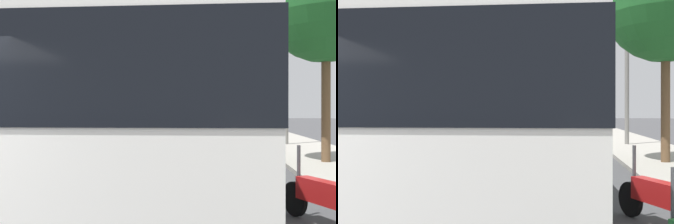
{
  "view_description": "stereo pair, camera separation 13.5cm",
  "coord_description": "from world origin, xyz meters",
  "views": [
    {
      "loc": [
        -2.86,
        -3.05,
        1.84
      ],
      "look_at": [
        8.47,
        -1.72,
        1.82
      ],
      "focal_mm": 43.95,
      "sensor_mm": 36.0,
      "label": 1
    },
    {
      "loc": [
        -2.85,
        -3.18,
        1.84
      ],
      "look_at": [
        8.47,
        -1.72,
        1.82
      ],
      "focal_mm": 43.95,
      "sensor_mm": 36.0,
      "label": 2
    }
  ],
  "objects": [
    {
      "name": "car_oncoming",
      "position": [
        27.94,
        2.78,
        0.71
      ],
      "size": [
        4.52,
        2.05,
        1.51
      ],
      "rotation": [
        0.0,
        0.0,
        3.08
      ],
      "color": "red",
      "rests_on": "ground"
    },
    {
      "name": "lane_divider_line",
      "position": [
        10.0,
        0.0,
        0.0
      ],
      "size": [
        110.0,
        0.16,
        0.01
      ],
      "primitive_type": "cube",
      "color": "silver",
      "rests_on": "ground"
    },
    {
      "name": "car_far_distant",
      "position": [
        39.34,
        -1.69,
        0.69
      ],
      "size": [
        4.33,
        1.95,
        1.45
      ],
      "rotation": [
        0.0,
        0.0,
        -0.04
      ],
      "color": "#2D7238",
      "rests_on": "ground"
    },
    {
      "name": "motorcycle_far_end",
      "position": [
        3.88,
        -4.73,
        0.46
      ],
      "size": [
        1.89,
        0.98,
        1.25
      ],
      "rotation": [
        0.0,
        0.0,
        0.45
      ],
      "color": "black",
      "rests_on": "ground"
    },
    {
      "name": "roadside_tree_mid_block",
      "position": [
        11.47,
        -6.71,
        5.55
      ],
      "size": [
        4.17,
        4.17,
        7.65
      ],
      "color": "brown",
      "rests_on": "ground"
    },
    {
      "name": "coach_bus",
      "position": [
        6.56,
        -2.12,
        1.85
      ],
      "size": [
        12.01,
        3.05,
        3.25
      ],
      "rotation": [
        0.0,
        0.0,
        0.04
      ],
      "color": "silver",
      "rests_on": "ground"
    },
    {
      "name": "utility_pole",
      "position": [
        18.99,
        -6.65,
        4.13
      ],
      "size": [
        0.22,
        0.22,
        8.26
      ],
      "primitive_type": "cylinder",
      "color": "slate",
      "rests_on": "ground"
    }
  ]
}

